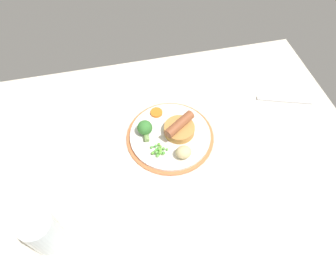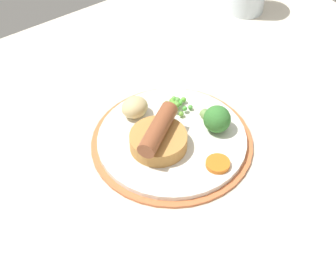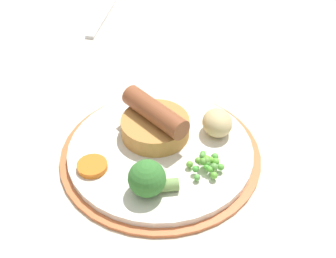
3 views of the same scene
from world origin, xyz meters
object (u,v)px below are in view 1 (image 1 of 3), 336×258
(drinking_glass, at_px, (43,232))
(fork, at_px, (284,100))
(potato_chunk_0, at_px, (184,152))
(dinner_plate, at_px, (170,136))
(carrot_slice_0, at_px, (156,113))
(sausage_pudding, at_px, (179,128))
(broccoli_floret_near, at_px, (145,128))
(pea_pile, at_px, (159,150))

(drinking_glass, bearing_deg, fork, 21.13)
(potato_chunk_0, bearing_deg, dinner_plate, 104.30)
(carrot_slice_0, bearing_deg, potato_chunk_0, -75.25)
(fork, relative_size, drinking_glass, 1.47)
(sausage_pudding, height_order, carrot_slice_0, sausage_pudding)
(fork, xyz_separation_m, drinking_glass, (-0.77, -0.30, 0.06))
(potato_chunk_0, height_order, fork, potato_chunk_0)
(broccoli_floret_near, distance_m, potato_chunk_0, 0.14)
(pea_pile, relative_size, carrot_slice_0, 1.35)
(dinner_plate, height_order, pea_pile, pea_pile)
(carrot_slice_0, bearing_deg, sausage_pudding, -58.43)
(sausage_pudding, height_order, pea_pile, sausage_pudding)
(pea_pile, xyz_separation_m, broccoli_floret_near, (-0.03, 0.08, 0.01))
(sausage_pudding, distance_m, carrot_slice_0, 0.10)
(broccoli_floret_near, height_order, potato_chunk_0, broccoli_floret_near)
(fork, bearing_deg, potato_chunk_0, -141.25)
(dinner_plate, xyz_separation_m, pea_pile, (-0.05, -0.05, 0.02))
(sausage_pudding, bearing_deg, potato_chunk_0, -130.10)
(sausage_pudding, xyz_separation_m, potato_chunk_0, (-0.01, -0.08, -0.00))
(dinner_plate, xyz_separation_m, sausage_pudding, (0.03, 0.00, 0.03))
(broccoli_floret_near, bearing_deg, fork, -83.94)
(broccoli_floret_near, relative_size, drinking_glass, 0.50)
(pea_pile, relative_size, potato_chunk_0, 1.12)
(dinner_plate, xyz_separation_m, fork, (0.41, 0.06, -0.00))
(sausage_pudding, relative_size, drinking_glass, 0.83)
(drinking_glass, bearing_deg, potato_chunk_0, 22.30)
(sausage_pudding, bearing_deg, carrot_slice_0, 87.25)
(broccoli_floret_near, xyz_separation_m, potato_chunk_0, (0.09, -0.10, -0.00))
(dinner_plate, height_order, fork, dinner_plate)
(dinner_plate, distance_m, drinking_glass, 0.43)
(dinner_plate, distance_m, broccoli_floret_near, 0.08)
(drinking_glass, bearing_deg, dinner_plate, 33.40)
(potato_chunk_0, relative_size, drinking_glass, 0.38)
(broccoli_floret_near, bearing_deg, drinking_glass, 134.02)
(potato_chunk_0, height_order, carrot_slice_0, potato_chunk_0)
(potato_chunk_0, xyz_separation_m, carrot_slice_0, (-0.04, 0.17, -0.01))
(potato_chunk_0, distance_m, carrot_slice_0, 0.18)
(pea_pile, distance_m, carrot_slice_0, 0.15)
(potato_chunk_0, xyz_separation_m, fork, (0.39, 0.14, -0.03))
(sausage_pudding, distance_m, drinking_glass, 0.45)
(broccoli_floret_near, distance_m, fork, 0.48)
(pea_pile, height_order, drinking_glass, drinking_glass)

